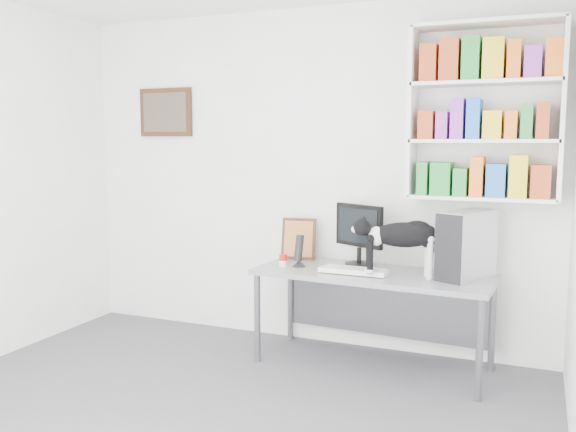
{
  "coord_description": "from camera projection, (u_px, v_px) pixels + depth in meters",
  "views": [
    {
      "loc": [
        1.78,
        -2.64,
        1.65
      ],
      "look_at": [
        0.05,
        1.53,
        1.09
      ],
      "focal_mm": 38.0,
      "sensor_mm": 36.0,
      "label": 1
    }
  ],
  "objects": [
    {
      "name": "room",
      "position": [
        165.0,
        200.0,
        3.14
      ],
      "size": [
        4.01,
        4.01,
        2.7
      ],
      "color": "#4E4E52",
      "rests_on": "ground"
    },
    {
      "name": "bookshelf",
      "position": [
        484.0,
        112.0,
        4.24
      ],
      "size": [
        1.03,
        0.28,
        1.24
      ],
      "primitive_type": "cube",
      "color": "white",
      "rests_on": "room"
    },
    {
      "name": "wall_art",
      "position": [
        166.0,
        112.0,
        5.37
      ],
      "size": [
        0.52,
        0.04,
        0.42
      ],
      "primitive_type": "cube",
      "color": "#442415",
      "rests_on": "room"
    },
    {
      "name": "desk",
      "position": [
        372.0,
        319.0,
        4.45
      ],
      "size": [
        1.74,
        0.77,
        0.71
      ],
      "primitive_type": "cube",
      "rotation": [
        0.0,
        0.0,
        -0.06
      ],
      "color": "gray",
      "rests_on": "room"
    },
    {
      "name": "monitor",
      "position": [
        359.0,
        234.0,
        4.61
      ],
      "size": [
        0.5,
        0.39,
        0.48
      ],
      "primitive_type": "cube",
      "rotation": [
        0.0,
        0.0,
        -0.46
      ],
      "color": "black",
      "rests_on": "desk"
    },
    {
      "name": "keyboard",
      "position": [
        354.0,
        271.0,
        4.36
      ],
      "size": [
        0.49,
        0.2,
        0.04
      ],
      "primitive_type": "cube",
      "rotation": [
        0.0,
        0.0,
        -0.02
      ],
      "color": "white",
      "rests_on": "desk"
    },
    {
      "name": "pc_tower",
      "position": [
        467.0,
        245.0,
        4.16
      ],
      "size": [
        0.38,
        0.51,
        0.47
      ],
      "primitive_type": "cube",
      "rotation": [
        0.0,
        0.0,
        -0.41
      ],
      "color": "#B8B8BD",
      "rests_on": "desk"
    },
    {
      "name": "speaker",
      "position": [
        299.0,
        250.0,
        4.58
      ],
      "size": [
        0.14,
        0.14,
        0.25
      ],
      "primitive_type": "cylinder",
      "rotation": [
        0.0,
        0.0,
        -0.42
      ],
      "color": "black",
      "rests_on": "desk"
    },
    {
      "name": "leaning_print",
      "position": [
        299.0,
        238.0,
        4.87
      ],
      "size": [
        0.29,
        0.15,
        0.34
      ],
      "primitive_type": "cube",
      "rotation": [
        0.0,
        0.0,
        0.15
      ],
      "color": "#442415",
      "rests_on": "desk"
    },
    {
      "name": "soup_can",
      "position": [
        283.0,
        261.0,
        4.6
      ],
      "size": [
        0.08,
        0.08,
        0.09
      ],
      "primitive_type": "cylinder",
      "rotation": [
        0.0,
        0.0,
        -0.45
      ],
      "color": "red",
      "rests_on": "desk"
    },
    {
      "name": "cat",
      "position": [
        402.0,
        249.0,
        4.19
      ],
      "size": [
        0.68,
        0.39,
        0.41
      ],
      "primitive_type": null,
      "rotation": [
        0.0,
        0.0,
        0.35
      ],
      "color": "black",
      "rests_on": "desk"
    }
  ]
}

